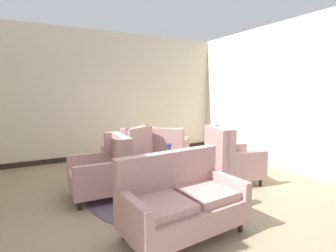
# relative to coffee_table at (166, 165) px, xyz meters

# --- Properties ---
(ground) EXTENTS (9.12, 9.12, 0.00)m
(ground) POSITION_rel_coffee_table_xyz_m (-0.09, -0.50, -0.41)
(ground) COLOR #9E896B
(wall_back) EXTENTS (6.16, 0.08, 3.28)m
(wall_back) POSITION_rel_coffee_table_xyz_m (-0.09, 2.75, 1.24)
(wall_back) COLOR beige
(wall_back) RESTS_ON ground
(wall_right) EXTENTS (0.08, 4.56, 3.28)m
(wall_right) POSITION_rel_coffee_table_xyz_m (2.91, 0.47, 1.24)
(wall_right) COLOR beige
(wall_right) RESTS_ON ground
(baseboard_back) EXTENTS (6.00, 0.03, 0.12)m
(baseboard_back) POSITION_rel_coffee_table_xyz_m (-0.09, 2.70, -0.35)
(baseboard_back) COLOR black
(baseboard_back) RESTS_ON ground
(area_rug) EXTENTS (2.74, 2.74, 0.01)m
(area_rug) POSITION_rel_coffee_table_xyz_m (-0.09, -0.20, -0.40)
(area_rug) COLOR #5B4C60
(area_rug) RESTS_ON ground
(coffee_table) EXTENTS (0.93, 0.93, 0.49)m
(coffee_table) POSITION_rel_coffee_table_xyz_m (0.00, 0.00, 0.00)
(coffee_table) COLOR black
(coffee_table) RESTS_ON ground
(porcelain_vase) EXTENTS (0.16, 0.16, 0.33)m
(porcelain_vase) POSITION_rel_coffee_table_xyz_m (0.04, -0.05, 0.22)
(porcelain_vase) COLOR #384C93
(porcelain_vase) RESTS_ON coffee_table
(settee) EXTENTS (1.56, 0.93, 0.98)m
(settee) POSITION_rel_coffee_table_xyz_m (-0.57, -1.49, 0.00)
(settee) COLOR tan
(settee) RESTS_ON ground
(armchair_near_sideboard) EXTENTS (0.93, 0.88, 1.02)m
(armchair_near_sideboard) POSITION_rel_coffee_table_xyz_m (-1.12, 0.11, 0.02)
(armchair_near_sideboard) COLOR tan
(armchair_near_sideboard) RESTS_ON ground
(armchair_foreground_right) EXTENTS (1.07, 1.01, 1.09)m
(armchair_foreground_right) POSITION_rel_coffee_table_xyz_m (1.20, -0.35, 0.04)
(armchair_foreground_right) COLOR tan
(armchair_foreground_right) RESTS_ON ground
(armchair_back_corner) EXTENTS (1.14, 1.15, 0.95)m
(armchair_back_corner) POSITION_rel_coffee_table_xyz_m (0.67, 1.11, 0.01)
(armchair_back_corner) COLOR tan
(armchair_back_corner) RESTS_ON ground
(armchair_near_window) EXTENTS (1.02, 1.05, 1.03)m
(armchair_near_window) POSITION_rel_coffee_table_xyz_m (-0.33, 0.99, 0.03)
(armchair_near_window) COLOR tan
(armchair_near_window) RESTS_ON ground
(side_table) EXTENTS (0.53, 0.53, 0.69)m
(side_table) POSITION_rel_coffee_table_xyz_m (1.29, -0.03, 0.01)
(side_table) COLOR black
(side_table) RESTS_ON ground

